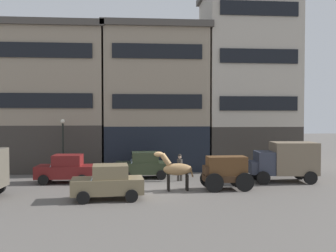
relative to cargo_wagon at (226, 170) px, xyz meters
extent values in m
plane|color=#605B56|center=(-4.03, 0.41, -1.15)|extent=(120.00, 120.00, 0.00)
cube|color=#38332D|center=(-11.87, 9.60, 0.67)|extent=(8.05, 6.02, 3.63)
cube|color=gray|center=(-11.87, 9.60, 6.17)|extent=(8.05, 6.02, 7.39)
cube|color=#47423D|center=(-11.87, 9.60, 10.12)|extent=(8.55, 6.52, 0.50)
cube|color=black|center=(-11.87, 6.53, 4.33)|extent=(6.77, 0.12, 1.10)
cube|color=black|center=(-11.87, 6.53, 8.02)|extent=(6.77, 0.12, 1.10)
cube|color=black|center=(-3.66, 9.60, 0.62)|extent=(8.07, 6.02, 3.54)
cube|color=gray|center=(-3.66, 9.60, 6.17)|extent=(8.07, 6.02, 7.56)
cube|color=#47423D|center=(-3.66, 9.60, 10.20)|extent=(8.57, 6.52, 0.50)
cube|color=black|center=(-3.66, 6.53, 4.28)|extent=(6.78, 0.12, 1.10)
cube|color=black|center=(-3.66, 6.53, 8.06)|extent=(6.78, 0.12, 1.10)
cube|color=#38332D|center=(4.18, 9.60, 0.59)|extent=(7.31, 6.02, 3.48)
cube|color=#B7AD9E|center=(4.18, 9.60, 7.80)|extent=(7.31, 6.02, 10.93)
cube|color=black|center=(4.18, 6.53, 4.15)|extent=(6.14, 0.12, 1.10)
cube|color=black|center=(4.18, 6.53, 7.80)|extent=(6.14, 0.12, 1.10)
cube|color=black|center=(4.18, 6.53, 11.44)|extent=(6.14, 0.12, 1.10)
cube|color=#3D2819|center=(0.05, 0.00, -0.45)|extent=(2.73, 1.37, 0.36)
cube|color=brown|center=(0.05, 0.00, 0.28)|extent=(2.32, 1.16, 1.10)
cube|color=#3D2819|center=(-1.10, -0.03, 0.03)|extent=(0.43, 1.05, 0.50)
cylinder|color=black|center=(-0.83, -0.73, -0.60)|extent=(1.10, 0.11, 1.10)
cylinder|color=black|center=(-0.87, 0.69, -0.60)|extent=(1.10, 0.11, 1.10)
cylinder|color=black|center=(0.97, -0.68, -0.60)|extent=(1.10, 0.11, 1.10)
cylinder|color=black|center=(0.93, 0.73, -0.60)|extent=(1.10, 0.11, 1.10)
ellipsoid|color=#937047|center=(-2.85, 0.00, 0.10)|extent=(1.72, 0.64, 0.70)
cylinder|color=#937047|center=(-3.57, -0.02, 0.70)|extent=(0.67, 0.34, 0.76)
ellipsoid|color=#937047|center=(-3.97, -0.03, 1.00)|extent=(0.57, 0.25, 0.30)
cylinder|color=#937047|center=(-2.04, 0.02, -0.05)|extent=(0.27, 0.11, 0.65)
cylinder|color=black|center=(-3.39, -0.19, -0.67)|extent=(0.14, 0.14, 0.95)
cylinder|color=black|center=(-3.40, 0.17, -0.67)|extent=(0.14, 0.14, 0.95)
cylinder|color=black|center=(-2.29, -0.16, -0.67)|extent=(0.14, 0.14, 0.95)
cylinder|color=black|center=(-2.30, 0.20, -0.67)|extent=(0.14, 0.14, 0.95)
cube|color=#333847|center=(3.31, 2.28, 0.12)|extent=(1.52, 1.80, 1.50)
cube|color=#333847|center=(2.61, 2.33, -0.18)|extent=(1.01, 1.51, 0.80)
cube|color=#756651|center=(5.10, 2.15, 0.42)|extent=(2.93, 2.11, 2.10)
cube|color=silver|center=(2.86, 2.31, 0.37)|extent=(0.29, 1.37, 0.64)
cylinder|color=black|center=(2.79, 1.37, -0.73)|extent=(0.85, 0.28, 0.84)
cylinder|color=black|center=(2.93, 3.26, -0.73)|extent=(0.85, 0.28, 0.84)
cylinder|color=black|center=(5.78, 1.14, -0.73)|extent=(0.85, 0.28, 0.84)
cylinder|color=black|center=(5.92, 3.04, -0.73)|extent=(0.85, 0.28, 0.84)
cube|color=maroon|center=(-9.87, 3.08, -0.42)|extent=(3.75, 1.71, 0.80)
cube|color=maroon|center=(-9.72, 3.08, 0.33)|extent=(1.84, 1.49, 0.70)
cube|color=silver|center=(-10.57, 3.10, 0.20)|extent=(0.37, 1.32, 0.56)
cylinder|color=black|center=(-11.10, 2.28, -0.82)|extent=(0.67, 0.20, 0.66)
cylinder|color=black|center=(-11.05, 3.96, -0.82)|extent=(0.67, 0.20, 0.66)
cylinder|color=black|center=(-8.70, 2.21, -0.82)|extent=(0.67, 0.20, 0.66)
cylinder|color=black|center=(-8.65, 3.89, -0.82)|extent=(0.67, 0.20, 0.66)
cube|color=#2D3823|center=(-4.82, 4.39, -0.42)|extent=(3.78, 1.79, 0.80)
cube|color=#2D3823|center=(-4.67, 4.39, 0.33)|extent=(1.87, 1.53, 0.70)
cube|color=silver|center=(-5.52, 4.35, 0.20)|extent=(0.40, 1.33, 0.56)
cylinder|color=black|center=(-5.97, 3.48, -0.82)|extent=(0.67, 0.21, 0.66)
cylinder|color=black|center=(-6.06, 5.16, -0.82)|extent=(0.67, 0.21, 0.66)
cylinder|color=black|center=(-3.58, 3.61, -0.82)|extent=(0.67, 0.21, 0.66)
cylinder|color=black|center=(-3.66, 5.29, -0.82)|extent=(0.67, 0.21, 0.66)
cube|color=#7A6B4C|center=(-6.77, -2.00, -0.42)|extent=(3.82, 1.89, 0.80)
cube|color=#7A6B4C|center=(-6.62, -1.99, 0.33)|extent=(1.91, 1.58, 0.70)
cube|color=silver|center=(-7.47, -2.05, 0.20)|extent=(0.44, 1.33, 0.56)
cylinder|color=black|center=(-7.90, -2.93, -0.82)|extent=(0.67, 0.23, 0.66)
cylinder|color=black|center=(-8.03, -1.26, -0.82)|extent=(0.67, 0.23, 0.66)
cylinder|color=black|center=(-5.51, -2.74, -0.82)|extent=(0.67, 0.23, 0.66)
cylinder|color=black|center=(-5.64, -1.07, -0.82)|extent=(0.67, 0.23, 0.66)
cylinder|color=#38332D|center=(-2.47, 3.12, -0.72)|extent=(0.16, 0.16, 0.85)
cylinder|color=#38332D|center=(-2.27, 3.12, -0.72)|extent=(0.16, 0.16, 0.85)
cylinder|color=#38332D|center=(-2.37, 3.12, 0.01)|extent=(0.51, 0.51, 0.62)
sphere|color=tan|center=(-2.37, 3.12, 0.45)|extent=(0.22, 0.22, 0.22)
cylinder|color=#38332D|center=(-2.37, 3.12, 0.55)|extent=(0.28, 0.28, 0.02)
cylinder|color=#38332D|center=(-2.37, 3.12, 0.60)|extent=(0.18, 0.18, 0.09)
cylinder|color=black|center=(-10.54, 5.77, 0.75)|extent=(0.12, 0.12, 3.80)
sphere|color=silver|center=(-10.54, 5.77, 2.81)|extent=(0.32, 0.32, 0.32)
camera|label=1|loc=(-5.25, -21.56, 3.34)|focal=39.85mm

